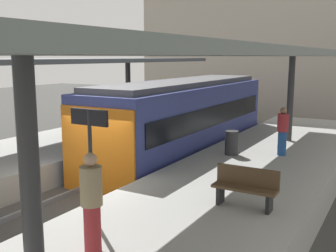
# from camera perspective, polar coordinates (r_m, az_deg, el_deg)

# --- Properties ---
(ground_plane) EXTENTS (80.00, 80.00, 0.00)m
(ground_plane) POSITION_cam_1_polar(r_m,az_deg,el_deg) (11.75, -12.30, -11.55)
(ground_plane) COLOR #383835
(platform_right) EXTENTS (4.40, 28.00, 1.00)m
(platform_right) POSITION_cam_1_polar(r_m,az_deg,el_deg) (9.58, 5.17, -13.16)
(platform_right) COLOR #9E9E99
(platform_right) RESTS_ON ground_plane
(track_ballast) EXTENTS (3.20, 28.00, 0.20)m
(track_ballast) POSITION_cam_1_polar(r_m,az_deg,el_deg) (11.71, -12.32, -11.09)
(track_ballast) COLOR #423F3D
(track_ballast) RESTS_ON ground_plane
(rail_near_side) EXTENTS (0.08, 28.00, 0.14)m
(rail_near_side) POSITION_cam_1_polar(r_m,az_deg,el_deg) (12.12, -14.91, -9.61)
(rail_near_side) COLOR slate
(rail_near_side) RESTS_ON track_ballast
(rail_far_side) EXTENTS (0.08, 28.00, 0.14)m
(rail_far_side) POSITION_cam_1_polar(r_m,az_deg,el_deg) (11.20, -9.57, -11.05)
(rail_far_side) COLOR slate
(rail_far_side) RESTS_ON track_ballast
(commuter_train) EXTENTS (2.78, 10.69, 3.10)m
(commuter_train) POSITION_cam_1_polar(r_m,az_deg,el_deg) (16.19, 2.15, 0.88)
(commuter_train) COLOR #38428C
(commuter_train) RESTS_ON track_ballast
(canopy_left) EXTENTS (4.18, 21.00, 3.14)m
(canopy_left) POSITION_cam_1_polar(r_m,az_deg,el_deg) (14.69, -20.31, 8.39)
(canopy_left) COLOR #333335
(canopy_left) RESTS_ON platform_left
(canopy_right) EXTENTS (4.18, 21.00, 3.39)m
(canopy_right) POSITION_cam_1_polar(r_m,az_deg,el_deg) (10.12, 8.89, 9.91)
(canopy_right) COLOR #333335
(canopy_right) RESTS_ON platform_right
(platform_bench) EXTENTS (1.40, 0.41, 0.86)m
(platform_bench) POSITION_cam_1_polar(r_m,az_deg,el_deg) (8.98, 10.85, -8.30)
(platform_bench) COLOR black
(platform_bench) RESTS_ON platform_right
(platform_sign) EXTENTS (0.90, 0.08, 2.21)m
(platform_sign) POSITION_cam_1_polar(r_m,az_deg,el_deg) (8.13, -10.93, -1.76)
(platform_sign) COLOR #262628
(platform_sign) RESTS_ON platform_right
(litter_bin) EXTENTS (0.44, 0.44, 0.80)m
(litter_bin) POSITION_cam_1_polar(r_m,az_deg,el_deg) (13.60, 8.93, -2.35)
(litter_bin) COLOR #2D2D30
(litter_bin) RESTS_ON platform_right
(passenger_near_bench) EXTENTS (0.36, 0.36, 1.60)m
(passenger_near_bench) POSITION_cam_1_polar(r_m,az_deg,el_deg) (13.80, 15.81, -0.63)
(passenger_near_bench) COLOR navy
(passenger_near_bench) RESTS_ON platform_right
(passenger_mid_platform) EXTENTS (0.36, 0.36, 1.72)m
(passenger_mid_platform) POSITION_cam_1_polar(r_m,az_deg,el_deg) (6.75, -10.69, -10.57)
(passenger_mid_platform) COLOR maroon
(passenger_mid_platform) RESTS_ON platform_right
(station_building_backdrop) EXTENTS (18.00, 6.00, 11.00)m
(station_building_backdrop) POSITION_cam_1_polar(r_m,az_deg,el_deg) (29.03, 15.44, 11.92)
(station_building_backdrop) COLOR #A89E8E
(station_building_backdrop) RESTS_ON ground_plane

